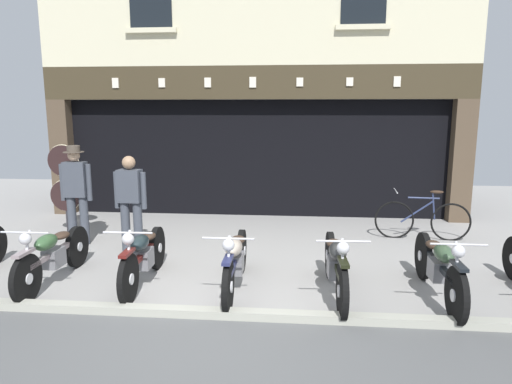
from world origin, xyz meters
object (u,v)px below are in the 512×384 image
at_px(tyre_sign_pole, 65,180).
at_px(leaning_bicycle, 423,219).
at_px(motorcycle_center_left, 143,255).
at_px(motorcycle_left, 53,254).
at_px(salesman_left, 76,190).
at_px(shopkeeper_center, 131,200).
at_px(advert_board_near, 356,141).
at_px(motorcycle_center_right, 336,264).
at_px(motorcycle_right, 439,266).
at_px(motorcycle_center, 235,260).

relative_size(tyre_sign_pole, leaning_bicycle, 1.01).
height_order(motorcycle_center_left, leaning_bicycle, leaning_bicycle).
relative_size(motorcycle_left, salesman_left, 1.12).
bearing_deg(motorcycle_center_left, shopkeeper_center, -65.85).
bearing_deg(motorcycle_center_left, salesman_left, -46.29).
xyz_separation_m(shopkeeper_center, advert_board_near, (4.04, 3.02, 0.78)).
bearing_deg(motorcycle_center_right, motorcycle_left, -3.51).
distance_m(shopkeeper_center, advert_board_near, 5.10).
distance_m(tyre_sign_pole, leaning_bicycle, 6.84).
bearing_deg(leaning_bicycle, motorcycle_center_right, 151.96).
xyz_separation_m(shopkeeper_center, leaning_bicycle, (5.10, 1.28, -0.53)).
relative_size(motorcycle_center_left, leaning_bicycle, 1.13).
bearing_deg(motorcycle_right, advert_board_near, -83.15).
bearing_deg(motorcycle_center_left, tyre_sign_pole, -47.76).
distance_m(motorcycle_left, tyre_sign_pole, 2.84).
xyz_separation_m(motorcycle_center, motorcycle_right, (2.62, -0.05, 0.01)).
bearing_deg(tyre_sign_pole, motorcycle_center_right, -27.78).
distance_m(shopkeeper_center, tyre_sign_pole, 2.02).
height_order(motorcycle_right, salesman_left, salesman_left).
height_order(motorcycle_center, salesman_left, salesman_left).
xyz_separation_m(tyre_sign_pole, leaning_bicycle, (6.80, 0.20, -0.68)).
bearing_deg(motorcycle_center_left, motorcycle_center_right, 174.95).
bearing_deg(motorcycle_center_right, tyre_sign_pole, -29.99).
bearing_deg(motorcycle_center, motorcycle_left, -0.53).
bearing_deg(advert_board_near, tyre_sign_pole, -161.32).
relative_size(motorcycle_center_left, shopkeeper_center, 1.18).
height_order(motorcycle_left, motorcycle_right, motorcycle_right).
xyz_separation_m(motorcycle_left, motorcycle_center_left, (1.27, 0.07, 0.00)).
bearing_deg(leaning_bicycle, advert_board_near, 36.16).
height_order(motorcycle_center_right, motorcycle_right, same).
bearing_deg(shopkeeper_center, advert_board_near, -139.37).
relative_size(motorcycle_center_right, shopkeeper_center, 1.22).
distance_m(motorcycle_center_left, advert_board_near, 5.69).
bearing_deg(motorcycle_center, advert_board_near, -115.38).
bearing_deg(tyre_sign_pole, motorcycle_left, -66.42).
bearing_deg(tyre_sign_pole, leaning_bicycle, 1.72).
bearing_deg(motorcycle_center_left, motorcycle_right, 176.60).
bearing_deg(motorcycle_left, motorcycle_center_right, 178.42).
distance_m(motorcycle_right, leaning_bicycle, 2.84).
xyz_separation_m(advert_board_near, leaning_bicycle, (1.06, -1.74, -1.32)).
relative_size(tyre_sign_pole, advert_board_near, 1.67).
distance_m(motorcycle_center_left, motorcycle_center, 1.29).
xyz_separation_m(motorcycle_center_right, salesman_left, (-4.40, 1.93, 0.56)).
xyz_separation_m(motorcycle_left, motorcycle_center_right, (3.87, -0.09, 0.01)).
relative_size(motorcycle_left, leaning_bicycle, 1.15).
height_order(motorcycle_center, tyre_sign_pole, tyre_sign_pole).
bearing_deg(leaning_bicycle, shopkeeper_center, 108.87).
relative_size(motorcycle_center_left, motorcycle_right, 0.93).
xyz_separation_m(salesman_left, advert_board_near, (5.17, 2.63, 0.71)).
height_order(shopkeeper_center, leaning_bicycle, shopkeeper_center).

